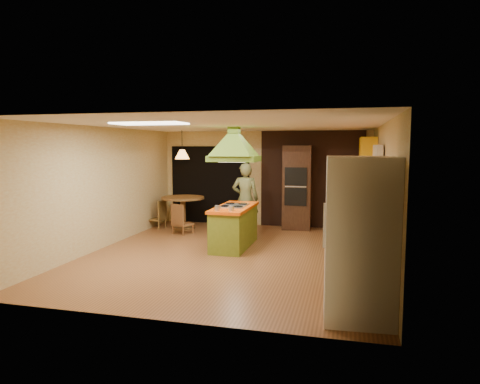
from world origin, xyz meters
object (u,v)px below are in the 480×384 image
(man, at_px, (245,199))
(kitchen_island, at_px, (234,226))
(dining_table, at_px, (183,206))
(refrigerator, at_px, (360,239))
(wall_oven, at_px, (297,188))
(canister_large, at_px, (359,197))

(man, bearing_deg, kitchen_island, 85.50)
(kitchen_island, relative_size, dining_table, 1.57)
(refrigerator, bearing_deg, wall_oven, 100.69)
(refrigerator, height_order, wall_oven, wall_oven)
(refrigerator, bearing_deg, canister_large, 85.32)
(wall_oven, distance_m, dining_table, 2.95)
(wall_oven, bearing_deg, dining_table, -169.49)
(wall_oven, bearing_deg, man, -138.16)
(man, relative_size, refrigerator, 0.86)
(kitchen_island, xyz_separation_m, dining_table, (-1.79, 1.62, 0.14))
(kitchen_island, bearing_deg, refrigerator, -53.24)
(wall_oven, xyz_separation_m, dining_table, (-2.83, -0.66, -0.49))
(canister_large, bearing_deg, wall_oven, 136.55)
(refrigerator, relative_size, canister_large, 9.22)
(kitchen_island, xyz_separation_m, man, (-0.05, 1.21, 0.42))
(wall_oven, xyz_separation_m, canister_large, (1.49, -1.41, -0.03))
(kitchen_island, xyz_separation_m, wall_oven, (1.04, 2.28, 0.62))
(refrigerator, bearing_deg, kitchen_island, 123.21)
(wall_oven, bearing_deg, refrigerator, -78.52)
(dining_table, relative_size, canister_large, 5.07)
(man, relative_size, dining_table, 1.57)
(refrigerator, height_order, dining_table, refrigerator)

